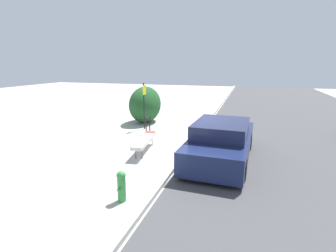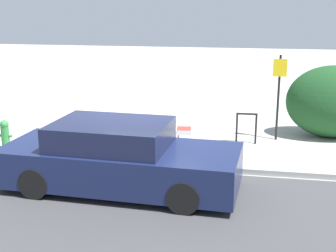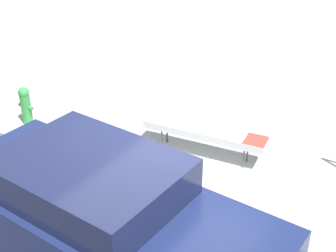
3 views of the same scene
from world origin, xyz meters
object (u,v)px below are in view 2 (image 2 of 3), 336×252
bike_rack (246,125)px  fire_hydrant (5,134)px  sign_post (279,90)px  bench (149,131)px  parked_car_near (119,158)px

bike_rack → fire_hydrant: bike_rack is taller
sign_post → fire_hydrant: bearing=-162.1°
bench → bike_rack: 2.59m
bench → sign_post: (3.25, 1.33, 0.94)m
bike_rack → sign_post: 1.29m
fire_hydrant → parked_car_near: parked_car_near is taller
fire_hydrant → parked_car_near: 4.08m
fire_hydrant → parked_car_near: size_ratio=0.16×
bike_rack → sign_post: sign_post is taller
bike_rack → parked_car_near: size_ratio=0.17×
bike_rack → parked_car_near: (-2.41, -3.64, 0.13)m
bench → fire_hydrant: size_ratio=2.90×
bike_rack → fire_hydrant: size_ratio=1.08×
fire_hydrant → parked_car_near: bearing=-28.6°
bike_rack → parked_car_near: bearing=-123.5°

